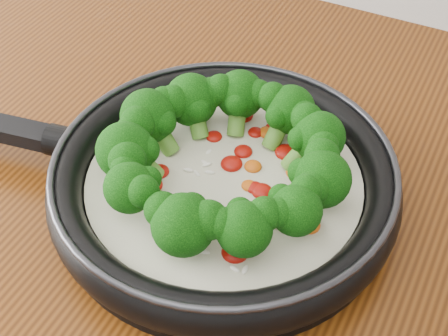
% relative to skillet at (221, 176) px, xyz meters
% --- Properties ---
extents(skillet, '(0.55, 0.39, 0.10)m').
position_rel_skillet_xyz_m(skillet, '(0.00, 0.00, 0.00)').
color(skillet, black).
rests_on(skillet, counter).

